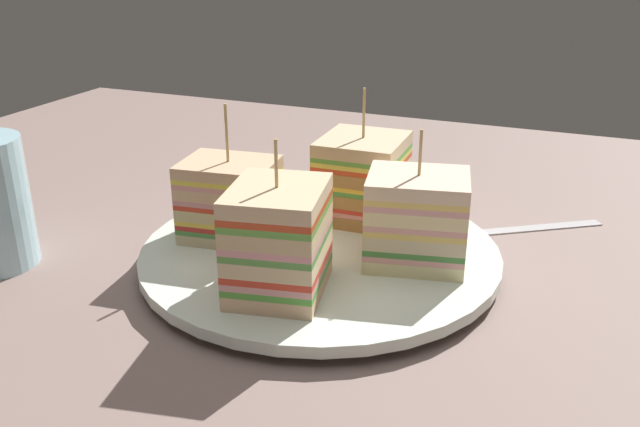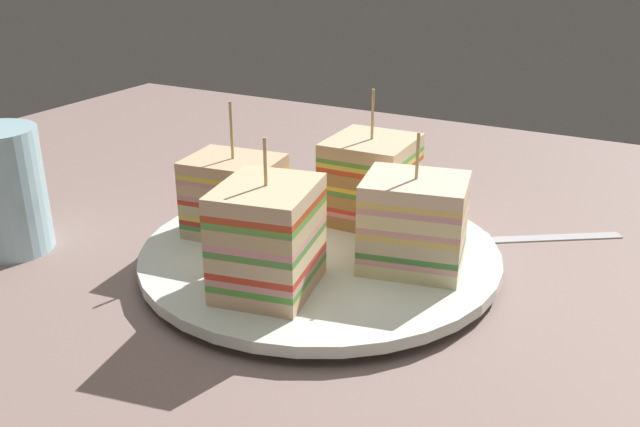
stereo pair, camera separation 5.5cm
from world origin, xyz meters
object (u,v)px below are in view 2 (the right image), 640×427
Objects in this scene: drinking_glass at (4,199)px; plate at (320,254)px; spoon at (498,237)px; sandwich_wedge_3 at (370,179)px; sandwich_wedge_1 at (265,237)px; sandwich_wedge_2 at (413,223)px; sandwich_wedge_0 at (235,196)px.

plate is at bearing 21.36° from drinking_glass.
drinking_glass is at bearing -3.25° from spoon.
sandwich_wedge_1 is at bearing -5.53° from sandwich_wedge_3.
sandwich_wedge_2 is 0.99× the size of drinking_glass.
sandwich_wedge_0 reaches higher than plate.
sandwich_wedge_1 reaches higher than sandwich_wedge_2.
spoon is at bearing 109.87° from sandwich_wedge_3.
sandwich_wedge_2 is 9.88cm from sandwich_wedge_3.
sandwich_wedge_1 is 1.05× the size of drinking_glass.
sandwich_wedge_2 is at bearing -54.98° from sandwich_wedge_1.
sandwich_wedge_3 is at bearing 83.14° from plate.
sandwich_wedge_0 is at bearing -46.96° from sandwich_wedge_3.
spoon is at bearing -42.23° from sandwich_wedge_1.
sandwich_wedge_0 is 1.07× the size of sandwich_wedge_2.
plate is 8.98cm from sandwich_wedge_1.
spoon is at bearing 45.40° from plate.
sandwich_wedge_1 is 11.44cm from sandwich_wedge_2.
spoon is (3.92, 11.31, -4.78)cm from sandwich_wedge_2.
plate is 2.56× the size of sandwich_wedge_0.
sandwich_wedge_3 is (1.16, 15.39, -0.28)cm from sandwich_wedge_1.
plate is at bearing -12.70° from sandwich_wedge_1.
sandwich_wedge_0 reaches higher than drinking_glass.
sandwich_wedge_3 is 0.84× the size of spoon.
sandwich_wedge_2 is 0.91× the size of sandwich_wedge_3.
sandwich_wedge_1 is at bearing 24.97° from spoon.
sandwich_wedge_2 is at bearing 37.13° from spoon.
sandwich_wedge_0 is at bearing 35.88° from sandwich_wedge_1.
spoon is at bearing -120.98° from sandwich_wedge_2.
sandwich_wedge_0 reaches higher than spoon.
sandwich_wedge_0 is 10.24cm from sandwich_wedge_1.
sandwich_wedge_2 is 0.77× the size of spoon.
sandwich_wedge_0 is at bearing -7.33° from sandwich_wedge_2.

